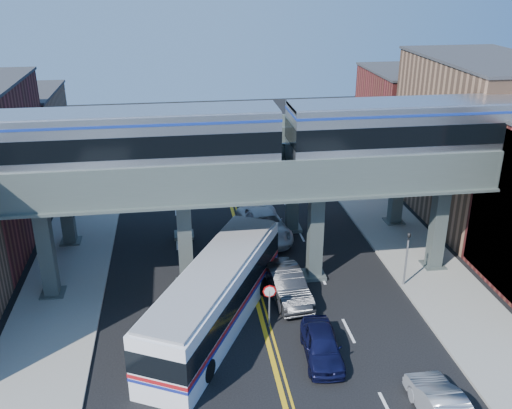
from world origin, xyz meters
TOP-DOWN VIEW (x-y plane):
  - ground at (0.00, 0.00)m, footprint 120.00×120.00m
  - sidewalk_west at (-11.50, 10.00)m, footprint 5.00×70.00m
  - sidewalk_east at (11.50, 10.00)m, footprint 5.00×70.00m
  - building_west_c at (-18.50, 29.00)m, footprint 8.00×10.00m
  - building_east_b at (18.50, 16.00)m, footprint 8.00×14.00m
  - building_east_c at (18.50, 29.00)m, footprint 8.00×10.00m
  - elevated_viaduct_near at (0.00, 8.00)m, footprint 52.00×3.60m
  - elevated_viaduct_far at (0.00, 15.00)m, footprint 52.00×3.60m
  - transit_train at (-6.82, 8.00)m, footprint 51.41×3.23m
  - stop_sign at (0.30, 3.00)m, footprint 0.76×0.09m
  - traffic_signal at (9.20, 6.00)m, footprint 0.15×0.18m
  - transit_bus at (-2.56, 3.59)m, footprint 8.81×13.48m
  - car_lane_a at (2.47, 0.01)m, footprint 2.12×4.57m
  - car_lane_b at (1.80, 5.85)m, footprint 2.46×5.53m
  - car_lane_c at (1.80, 14.21)m, footprint 3.67×6.72m
  - car_lane_d at (3.40, 25.57)m, footprint 2.99×6.49m
  - car_parked_curb at (6.50, -5.02)m, footprint 1.69×4.77m

SIDE VIEW (x-z plane):
  - ground at x=0.00m, z-range 0.00..0.00m
  - sidewalk_west at x=-11.50m, z-range 0.00..0.16m
  - sidewalk_east at x=11.50m, z-range 0.00..0.16m
  - car_lane_a at x=2.47m, z-range 0.00..1.52m
  - car_parked_curb at x=6.50m, z-range 0.00..1.57m
  - car_lane_b at x=1.80m, z-range 0.00..1.76m
  - car_lane_c at x=1.80m, z-range 0.00..1.78m
  - car_lane_d at x=3.40m, z-range 0.00..1.84m
  - stop_sign at x=0.30m, z-range 0.44..3.07m
  - transit_bus at x=-2.56m, z-range 0.05..3.55m
  - traffic_signal at x=9.20m, z-range 0.25..4.35m
  - building_west_c at x=-18.50m, z-range 0.00..8.00m
  - building_east_c at x=18.50m, z-range 0.00..9.00m
  - building_east_b at x=18.50m, z-range 0.00..12.00m
  - elevated_viaduct_near at x=0.00m, z-range 2.77..10.17m
  - elevated_viaduct_far at x=0.00m, z-range 2.77..10.17m
  - transit_train at x=-6.82m, z-range 7.55..11.32m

